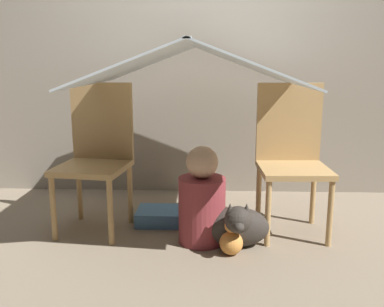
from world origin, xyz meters
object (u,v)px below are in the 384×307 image
person_front (202,202)px  dog (236,226)px  chair_left (97,152)px  chair_right (291,153)px

person_front → dog: bearing=-22.2°
person_front → chair_left: bearing=162.0°
chair_right → dog: 0.63m
chair_right → dog: chair_right is taller
chair_left → dog: (0.93, -0.32, -0.39)m
chair_right → dog: bearing=-141.5°
chair_left → chair_right: bearing=8.3°
chair_right → dog: size_ratio=2.41×
person_front → dog: (0.21, -0.09, -0.12)m
chair_right → person_front: (-0.59, -0.23, -0.27)m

